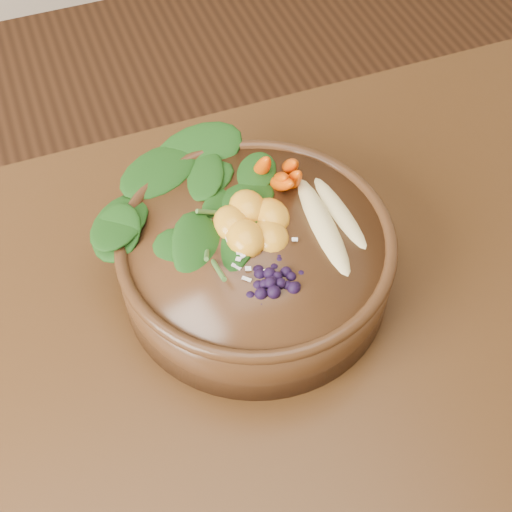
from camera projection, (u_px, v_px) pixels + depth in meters
dining_table at (160, 467)px, 0.81m from camera, size 1.60×0.90×0.75m
stoneware_bowl at (256, 261)px, 0.83m from camera, size 0.34×0.34×0.08m
kale_heap at (199, 191)px, 0.80m from camera, size 0.22×0.20×0.05m
carrot_cluster at (283, 149)px, 0.82m from camera, size 0.07×0.07×0.09m
banana_halves at (332, 210)px, 0.80m from camera, size 0.07×0.17×0.03m
mandarin_cluster at (253, 215)px, 0.79m from camera, size 0.10×0.11×0.03m
blueberry_pile at (276, 271)px, 0.74m from camera, size 0.15×0.12×0.04m
coconut_flakes at (263, 250)px, 0.78m from camera, size 0.11×0.08×0.01m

